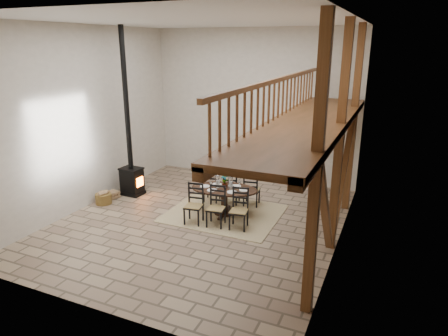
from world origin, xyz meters
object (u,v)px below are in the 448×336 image
at_px(wood_stove, 130,160).
at_px(log_basket, 103,198).
at_px(dining_table, 224,200).
at_px(log_stack, 111,195).

height_order(wood_stove, log_basket, wood_stove).
bearing_deg(wood_stove, dining_table, 0.25).
xyz_separation_m(log_basket, log_stack, (-0.05, 0.42, -0.06)).
bearing_deg(log_basket, log_stack, 96.91).
xyz_separation_m(dining_table, wood_stove, (-3.22, 0.23, 0.73)).
xyz_separation_m(wood_stove, log_basket, (-0.32, -0.98, -0.96)).
bearing_deg(log_basket, wood_stove, 71.92).
height_order(log_basket, log_stack, log_basket).
height_order(dining_table, log_stack, dining_table).
distance_m(dining_table, log_basket, 3.62).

